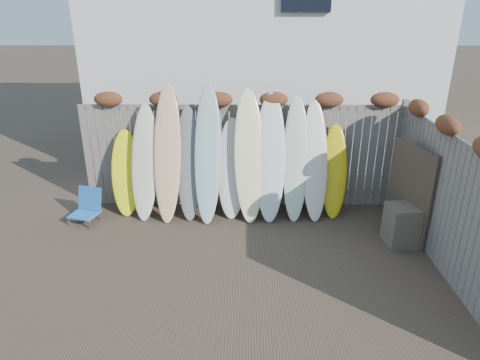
{
  "coord_description": "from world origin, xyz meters",
  "views": [
    {
      "loc": [
        0.06,
        -5.34,
        3.66
      ],
      "look_at": [
        0.0,
        1.2,
        1.0
      ],
      "focal_mm": 32.0,
      "sensor_mm": 36.0,
      "label": 1
    }
  ],
  "objects_px": {
    "beach_chair": "(87,206)",
    "surfboard_0": "(126,173)",
    "lattice_panel": "(409,193)",
    "wooden_crate": "(405,225)"
  },
  "relations": [
    {
      "from": "beach_chair",
      "to": "surfboard_0",
      "type": "height_order",
      "value": "surfboard_0"
    },
    {
      "from": "wooden_crate",
      "to": "surfboard_0",
      "type": "xyz_separation_m",
      "value": [
        -4.84,
        1.16,
        0.45
      ]
    },
    {
      "from": "wooden_crate",
      "to": "surfboard_0",
      "type": "relative_size",
      "value": 0.41
    },
    {
      "from": "beach_chair",
      "to": "wooden_crate",
      "type": "height_order",
      "value": "wooden_crate"
    },
    {
      "from": "wooden_crate",
      "to": "lattice_panel",
      "type": "distance_m",
      "value": 0.53
    },
    {
      "from": "beach_chair",
      "to": "lattice_panel",
      "type": "height_order",
      "value": "lattice_panel"
    },
    {
      "from": "surfboard_0",
      "to": "beach_chair",
      "type": "bearing_deg",
      "value": -151.93
    },
    {
      "from": "beach_chair",
      "to": "lattice_panel",
      "type": "bearing_deg",
      "value": -5.48
    },
    {
      "from": "beach_chair",
      "to": "surfboard_0",
      "type": "distance_m",
      "value": 0.91
    },
    {
      "from": "beach_chair",
      "to": "wooden_crate",
      "type": "relative_size",
      "value": 0.91
    }
  ]
}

